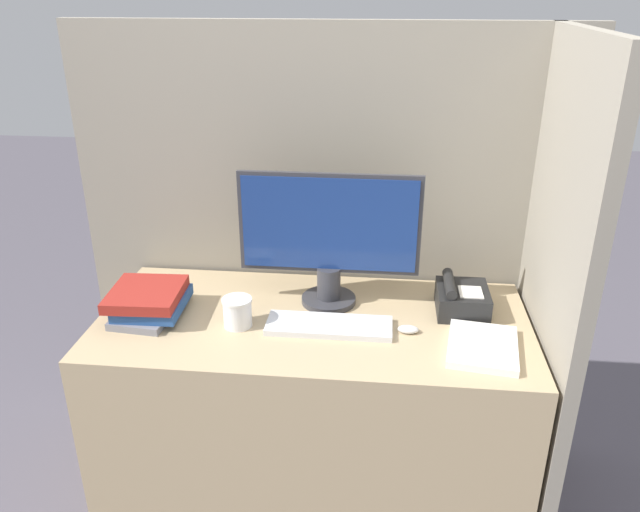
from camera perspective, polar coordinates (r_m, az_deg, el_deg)
cubicle_panel_rear at (r=2.41m, az=0.36°, el=0.19°), size 1.85×0.04×1.70m
cubicle_panel_right at (r=2.15m, az=20.02°, el=-4.37°), size 0.04×0.74×1.70m
desk at (r=2.32m, az=-0.62°, el=-14.14°), size 1.45×0.68×0.78m
monitor at (r=2.11m, az=0.84°, el=1.48°), size 0.62×0.19×0.47m
keyboard at (r=2.05m, az=0.84°, el=-6.40°), size 0.41×0.14×0.02m
mouse at (r=2.04m, az=8.06°, el=-6.65°), size 0.07×0.04×0.02m
coffee_cup at (r=2.06m, az=-7.56°, el=-5.11°), size 0.10×0.10×0.10m
book_stack at (r=2.19m, az=-15.31°, el=-4.00°), size 0.25×0.30×0.10m
desk_telephone at (r=2.18m, az=12.79°, el=-3.85°), size 0.17×0.20×0.12m
paper_pile at (r=2.00m, az=14.65°, el=-8.02°), size 0.24×0.29×0.02m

